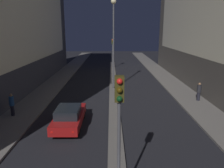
{
  "coord_description": "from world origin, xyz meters",
  "views": [
    {
      "loc": [
        -0.29,
        -4.61,
        6.62
      ],
      "look_at": [
        -0.16,
        20.09,
        0.5
      ],
      "focal_mm": 35.0,
      "sensor_mm": 36.0,
      "label": 1
    }
  ],
  "objects_px": {
    "street_lamp": "(113,28)",
    "traffic_light_mid": "(112,47)",
    "car_left_lane": "(69,116)",
    "pedestrian_on_left_sidewalk": "(12,104)",
    "traffic_light_near": "(119,114)",
    "pedestrian_on_right_sidewalk": "(199,91)"
  },
  "relations": [
    {
      "from": "car_left_lane",
      "to": "pedestrian_on_left_sidewalk",
      "type": "relative_size",
      "value": 2.62
    },
    {
      "from": "car_left_lane",
      "to": "pedestrian_on_left_sidewalk",
      "type": "distance_m",
      "value": 5.04
    },
    {
      "from": "traffic_light_mid",
      "to": "pedestrian_on_left_sidewalk",
      "type": "height_order",
      "value": "traffic_light_mid"
    },
    {
      "from": "street_lamp",
      "to": "traffic_light_mid",
      "type": "bearing_deg",
      "value": 90.0
    },
    {
      "from": "street_lamp",
      "to": "car_left_lane",
      "type": "height_order",
      "value": "street_lamp"
    },
    {
      "from": "car_left_lane",
      "to": "street_lamp",
      "type": "bearing_deg",
      "value": 72.24
    },
    {
      "from": "pedestrian_on_right_sidewalk",
      "to": "traffic_light_mid",
      "type": "bearing_deg",
      "value": 112.63
    },
    {
      "from": "car_left_lane",
      "to": "pedestrian_on_left_sidewalk",
      "type": "xyz_separation_m",
      "value": [
        -4.72,
        1.74,
        0.32
      ]
    },
    {
      "from": "traffic_light_near",
      "to": "car_left_lane",
      "type": "bearing_deg",
      "value": 114.22
    },
    {
      "from": "traffic_light_near",
      "to": "pedestrian_on_left_sidewalk",
      "type": "bearing_deg",
      "value": 131.8
    },
    {
      "from": "street_lamp",
      "to": "pedestrian_on_left_sidewalk",
      "type": "bearing_deg",
      "value": -133.76
    },
    {
      "from": "traffic_light_near",
      "to": "street_lamp",
      "type": "xyz_separation_m",
      "value": [
        0.0,
        17.15,
        3.01
      ]
    },
    {
      "from": "car_left_lane",
      "to": "pedestrian_on_right_sidewalk",
      "type": "height_order",
      "value": "pedestrian_on_right_sidewalk"
    },
    {
      "from": "traffic_light_mid",
      "to": "street_lamp",
      "type": "height_order",
      "value": "street_lamp"
    },
    {
      "from": "traffic_light_near",
      "to": "traffic_light_mid",
      "type": "relative_size",
      "value": 1.0
    },
    {
      "from": "traffic_light_near",
      "to": "street_lamp",
      "type": "distance_m",
      "value": 17.42
    },
    {
      "from": "traffic_light_mid",
      "to": "car_left_lane",
      "type": "bearing_deg",
      "value": -97.46
    },
    {
      "from": "car_left_lane",
      "to": "traffic_light_mid",
      "type": "bearing_deg",
      "value": 82.54
    },
    {
      "from": "traffic_light_mid",
      "to": "pedestrian_on_left_sidewalk",
      "type": "relative_size",
      "value": 2.84
    },
    {
      "from": "traffic_light_mid",
      "to": "car_left_lane",
      "type": "xyz_separation_m",
      "value": [
        -3.21,
        -24.51,
        -3.02
      ]
    },
    {
      "from": "traffic_light_near",
      "to": "traffic_light_mid",
      "type": "distance_m",
      "value": 31.65
    },
    {
      "from": "traffic_light_near",
      "to": "car_left_lane",
      "type": "distance_m",
      "value": 8.39
    }
  ]
}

